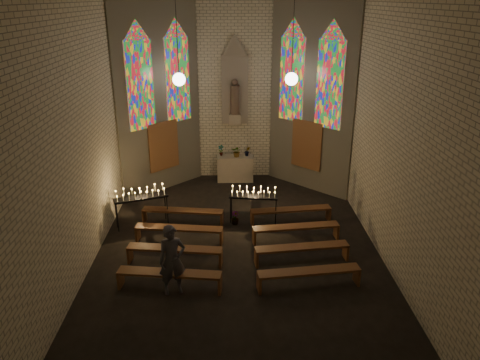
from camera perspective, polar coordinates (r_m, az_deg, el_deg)
name	(u,v)px	position (r m, az deg, el deg)	size (l,w,h in m)	color
floor	(238,249)	(13.65, -0.25, -8.45)	(12.00, 12.00, 0.00)	black
room	(236,98)	(15.50, -0.52, 9.98)	(8.22, 12.43, 7.00)	beige
altar	(235,168)	(18.39, -0.59, 1.43)	(1.40, 0.60, 1.00)	#B2A591
flower_vase_left	(221,150)	(18.25, -2.33, 3.63)	(0.23, 0.15, 0.43)	#4C723F
flower_vase_center	(237,151)	(18.09, -0.36, 3.51)	(0.40, 0.35, 0.44)	#4C723F
flower_vase_right	(247,151)	(18.21, 0.90, 3.53)	(0.21, 0.17, 0.38)	#4C723F
aisle_flower_pot	(235,218)	(14.97, -0.61, -4.65)	(0.24, 0.24, 0.43)	#4C723F
votive_stand_left	(141,195)	(14.87, -12.03, -1.80)	(1.70, 0.95, 1.22)	black
votive_stand_right	(254,194)	(14.81, 1.66, -1.74)	(1.57, 0.56, 1.13)	black
pew_left_0	(183,212)	(15.02, -7.01, -3.93)	(2.60, 0.67, 0.50)	brown
pew_right_0	(291,211)	(15.07, 6.22, -3.80)	(2.60, 0.67, 0.50)	brown
pew_left_1	(179,230)	(13.95, -7.45, -6.04)	(2.60, 0.67, 0.50)	brown
pew_right_1	(296,229)	(14.01, 6.83, -5.90)	(2.60, 0.67, 0.50)	brown
pew_left_2	(175,250)	(12.91, -7.98, -8.51)	(2.60, 0.67, 0.50)	brown
pew_right_2	(302,249)	(12.97, 7.55, -8.33)	(2.60, 0.67, 0.50)	brown
pew_left_3	(169,275)	(11.89, -8.60, -11.40)	(2.60, 0.67, 0.50)	brown
pew_right_3	(309,273)	(11.96, 8.41, -11.19)	(2.60, 0.67, 0.50)	brown
visitor	(172,260)	(11.51, -8.27, -9.63)	(0.66, 0.43, 1.81)	#43434C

